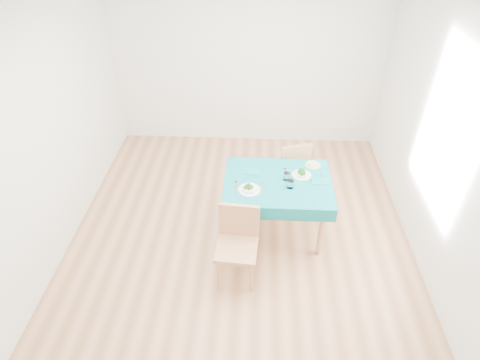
{
  "coord_description": "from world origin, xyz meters",
  "views": [
    {
      "loc": [
        0.17,
        -3.42,
        3.46
      ],
      "look_at": [
        0.0,
        0.0,
        0.85
      ],
      "focal_mm": 30.0,
      "sensor_mm": 36.0,
      "label": 1
    }
  ],
  "objects_px": {
    "chair_far": "(290,163)",
    "side_plate": "(313,165)",
    "bowl_far": "(302,173)",
    "chair_near": "(237,242)",
    "table": "(276,207)",
    "bowl_near": "(249,188)"
  },
  "relations": [
    {
      "from": "table",
      "to": "chair_far",
      "type": "bearing_deg",
      "value": 75.86
    },
    {
      "from": "chair_far",
      "to": "side_plate",
      "type": "relative_size",
      "value": 5.36
    },
    {
      "from": "bowl_near",
      "to": "side_plate",
      "type": "distance_m",
      "value": 0.89
    },
    {
      "from": "chair_near",
      "to": "bowl_near",
      "type": "xyz_separation_m",
      "value": [
        0.11,
        0.54,
        0.27
      ]
    },
    {
      "from": "chair_near",
      "to": "bowl_near",
      "type": "distance_m",
      "value": 0.62
    },
    {
      "from": "table",
      "to": "chair_far",
      "type": "height_order",
      "value": "chair_far"
    },
    {
      "from": "chair_far",
      "to": "bowl_far",
      "type": "height_order",
      "value": "chair_far"
    },
    {
      "from": "table",
      "to": "bowl_near",
      "type": "xyz_separation_m",
      "value": [
        -0.31,
        -0.17,
        0.42
      ]
    },
    {
      "from": "bowl_far",
      "to": "side_plate",
      "type": "height_order",
      "value": "bowl_far"
    },
    {
      "from": "table",
      "to": "bowl_far",
      "type": "relative_size",
      "value": 5.43
    },
    {
      "from": "chair_far",
      "to": "bowl_near",
      "type": "bearing_deg",
      "value": 44.75
    },
    {
      "from": "chair_near",
      "to": "bowl_far",
      "type": "xyz_separation_m",
      "value": [
        0.69,
        0.84,
        0.27
      ]
    },
    {
      "from": "chair_near",
      "to": "bowl_far",
      "type": "relative_size",
      "value": 4.79
    },
    {
      "from": "chair_far",
      "to": "side_plate",
      "type": "distance_m",
      "value": 0.56
    },
    {
      "from": "chair_near",
      "to": "bowl_near",
      "type": "bearing_deg",
      "value": 83.46
    },
    {
      "from": "chair_far",
      "to": "chair_near",
      "type": "bearing_deg",
      "value": 50.5
    },
    {
      "from": "chair_near",
      "to": "bowl_far",
      "type": "bearing_deg",
      "value": 55.36
    },
    {
      "from": "bowl_near",
      "to": "bowl_far",
      "type": "bearing_deg",
      "value": 27.18
    },
    {
      "from": "bowl_far",
      "to": "table",
      "type": "bearing_deg",
      "value": -154.89
    },
    {
      "from": "bowl_far",
      "to": "bowl_near",
      "type": "bearing_deg",
      "value": -152.82
    },
    {
      "from": "chair_near",
      "to": "side_plate",
      "type": "distance_m",
      "value": 1.36
    },
    {
      "from": "bowl_near",
      "to": "side_plate",
      "type": "xyz_separation_m",
      "value": [
        0.73,
        0.51,
        -0.03
      ]
    }
  ]
}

